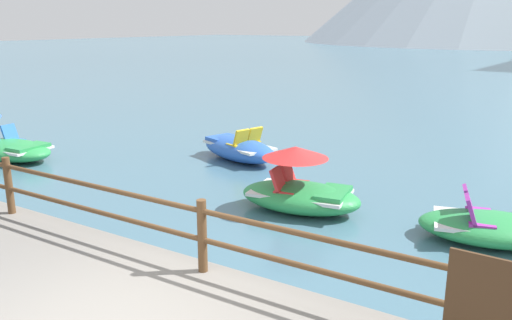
{
  "coord_description": "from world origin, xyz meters",
  "views": [
    {
      "loc": [
        3.74,
        -3.21,
        3.43
      ],
      "look_at": [
        -1.35,
        5.0,
        0.9
      ],
      "focal_mm": 36.51,
      "sensor_mm": 36.0,
      "label": 1
    }
  ],
  "objects_px": {
    "pedal_boat_0": "(300,189)",
    "pedal_boat_4": "(239,148)",
    "pedal_boat_3": "(12,149)",
    "pedal_boat_2": "(491,227)"
  },
  "relations": [
    {
      "from": "pedal_boat_3",
      "to": "pedal_boat_4",
      "type": "height_order",
      "value": "pedal_boat_4"
    },
    {
      "from": "pedal_boat_2",
      "to": "pedal_boat_0",
      "type": "bearing_deg",
      "value": -174.58
    },
    {
      "from": "pedal_boat_0",
      "to": "pedal_boat_4",
      "type": "relative_size",
      "value": 0.89
    },
    {
      "from": "pedal_boat_2",
      "to": "pedal_boat_4",
      "type": "distance_m",
      "value": 6.76
    },
    {
      "from": "pedal_boat_2",
      "to": "pedal_boat_3",
      "type": "height_order",
      "value": "pedal_boat_3"
    },
    {
      "from": "pedal_boat_0",
      "to": "pedal_boat_3",
      "type": "height_order",
      "value": "pedal_boat_0"
    },
    {
      "from": "pedal_boat_4",
      "to": "pedal_boat_3",
      "type": "bearing_deg",
      "value": -148.57
    },
    {
      "from": "pedal_boat_3",
      "to": "pedal_boat_4",
      "type": "distance_m",
      "value": 5.91
    },
    {
      "from": "pedal_boat_2",
      "to": "pedal_boat_4",
      "type": "height_order",
      "value": "pedal_boat_4"
    },
    {
      "from": "pedal_boat_3",
      "to": "pedal_boat_2",
      "type": "bearing_deg",
      "value": 4.29
    }
  ]
}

